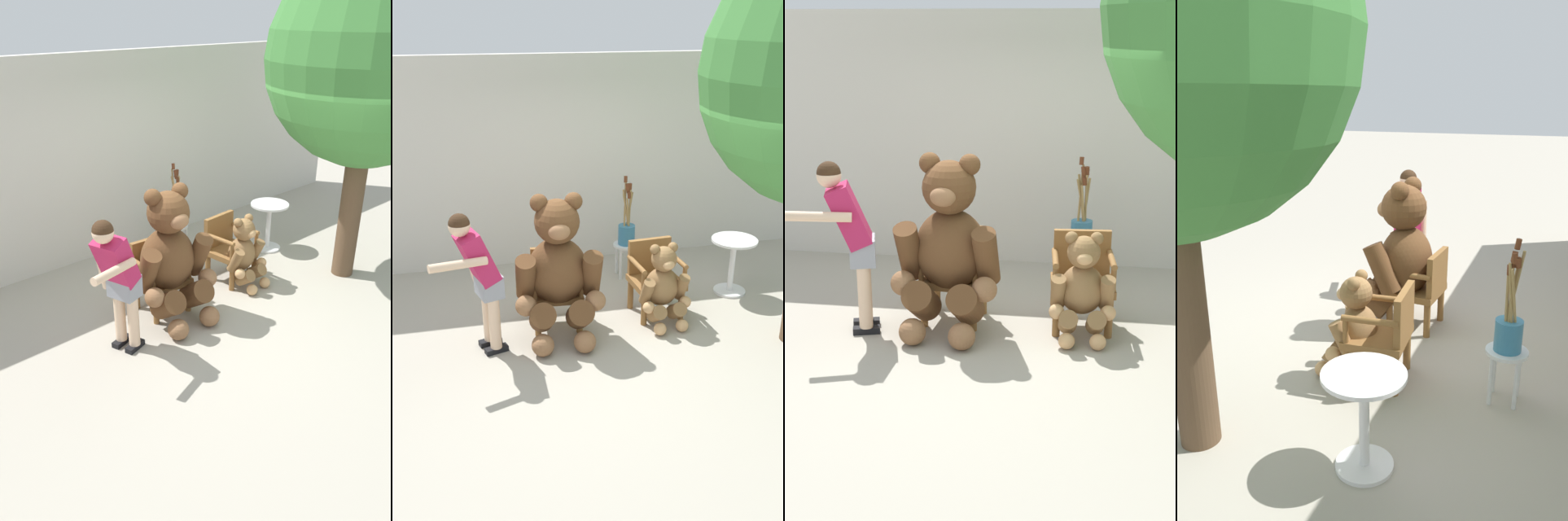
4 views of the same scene
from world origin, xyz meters
TOP-DOWN VIEW (x-y plane):
  - ground_plane at (0.00, 0.00)m, footprint 60.00×60.00m
  - back_wall at (0.00, 2.40)m, footprint 10.00×0.16m
  - wooden_chair_left at (-0.58, 0.55)m, footprint 0.60×0.56m
  - wooden_chair_right at (0.58, 0.55)m, footprint 0.60×0.56m
  - teddy_bear_large at (-0.59, 0.28)m, footprint 0.96×0.93m
  - teddy_bear_small at (0.59, 0.26)m, footprint 0.58×0.56m
  - person_visitor at (-1.43, 0.11)m, footprint 0.72×0.62m
  - white_stool at (0.55, 1.58)m, footprint 0.34×0.34m
  - brush_bucket at (0.55, 1.58)m, footprint 0.22×0.22m
  - round_side_table at (1.70, 0.81)m, footprint 0.56×0.56m

SIDE VIEW (x-z plane):
  - ground_plane at x=0.00m, z-range 0.00..0.00m
  - white_stool at x=0.55m, z-range 0.13..0.59m
  - round_side_table at x=1.70m, z-range 0.09..0.81m
  - wooden_chair_left at x=-0.58m, z-range 0.03..0.89m
  - wooden_chair_right at x=0.58m, z-range 0.03..0.89m
  - teddy_bear_small at x=0.59m, z-range -0.01..0.95m
  - brush_bucket at x=0.55m, z-range 0.21..1.13m
  - teddy_bear_large at x=-0.59m, z-range -0.02..1.58m
  - person_visitor at x=-1.43m, z-range 0.14..1.69m
  - back_wall at x=0.00m, z-range 0.00..2.80m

